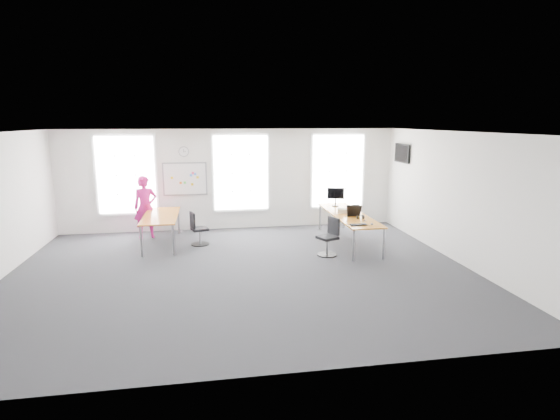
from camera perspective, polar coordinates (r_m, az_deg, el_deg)
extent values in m
plane|color=#252529|center=(9.65, -4.92, -8.04)|extent=(10.00, 10.00, 0.00)
plane|color=silver|center=(9.09, -5.26, 10.06)|extent=(10.00, 10.00, 0.00)
plane|color=white|center=(13.20, -6.42, 3.98)|extent=(10.00, 0.00, 10.00)
plane|color=white|center=(5.40, -1.81, -7.21)|extent=(10.00, 0.00, 10.00)
plane|color=white|center=(10.83, 22.32, 1.50)|extent=(0.00, 10.00, 10.00)
cube|color=silver|center=(13.33, -19.45, 4.33)|extent=(1.60, 0.06, 2.20)
cube|color=silver|center=(13.16, -5.12, 4.86)|extent=(1.60, 0.06, 2.20)
cube|color=silver|center=(13.71, 7.53, 5.08)|extent=(1.60, 0.06, 2.20)
cube|color=orange|center=(11.80, 8.92, -0.59)|extent=(0.86, 3.24, 0.03)
cylinder|color=gray|center=(10.35, 9.58, -4.60)|extent=(0.05, 0.05, 0.76)
cylinder|color=gray|center=(10.61, 13.39, -4.35)|extent=(0.05, 0.05, 0.76)
cylinder|color=gray|center=(13.25, 5.24, -0.90)|extent=(0.05, 0.05, 0.76)
cylinder|color=gray|center=(13.45, 8.31, -0.79)|extent=(0.05, 0.05, 0.76)
cube|color=orange|center=(11.90, -15.30, -0.72)|extent=(0.88, 2.19, 0.03)
cylinder|color=gray|center=(11.04, -17.67, -3.94)|extent=(0.05, 0.05, 0.77)
cylinder|color=gray|center=(10.96, -13.76, -3.84)|extent=(0.05, 0.05, 0.77)
cylinder|color=gray|center=(13.03, -16.41, -1.52)|extent=(0.05, 0.05, 0.77)
cylinder|color=gray|center=(12.96, -13.10, -1.42)|extent=(0.05, 0.05, 0.77)
cylinder|color=black|center=(10.81, 6.16, -5.81)|extent=(0.49, 0.49, 0.03)
cylinder|color=gray|center=(10.75, 6.19, -4.72)|extent=(0.06, 0.06, 0.40)
cube|color=black|center=(10.69, 6.21, -3.60)|extent=(0.55, 0.55, 0.07)
cube|color=black|center=(10.74, 7.02, -2.07)|extent=(0.21, 0.38, 0.43)
cylinder|color=black|center=(11.83, -10.39, -4.40)|extent=(0.47, 0.47, 0.03)
cylinder|color=gray|center=(11.77, -10.42, -3.44)|extent=(0.05, 0.05, 0.38)
cube|color=black|center=(11.72, -10.46, -2.45)|extent=(0.50, 0.50, 0.06)
cube|color=black|center=(11.62, -11.37, -1.32)|extent=(0.16, 0.38, 0.41)
imported|color=#C11773|center=(12.70, -17.16, 0.36)|extent=(0.72, 0.56, 1.75)
cube|color=white|center=(13.16, -12.31, 3.98)|extent=(1.20, 0.03, 0.90)
cylinder|color=gray|center=(13.08, -12.46, 7.45)|extent=(0.30, 0.04, 0.30)
cube|color=black|center=(13.34, 15.67, 7.16)|extent=(0.06, 0.90, 0.55)
cube|color=black|center=(10.57, 10.20, -1.92)|extent=(0.41, 0.16, 0.02)
ellipsoid|color=black|center=(10.68, 11.91, -1.80)|extent=(0.10, 0.12, 0.04)
cylinder|color=black|center=(11.06, 11.03, -1.38)|extent=(0.08, 0.08, 0.01)
cylinder|color=black|center=(11.22, 10.11, -0.94)|extent=(0.04, 0.09, 0.09)
cylinder|color=black|center=(11.27, 10.81, -0.91)|extent=(0.04, 0.09, 0.09)
cylinder|color=gold|center=(11.22, 10.11, -0.94)|extent=(0.01, 0.10, 0.10)
cube|color=black|center=(11.24, 10.47, -0.66)|extent=(0.17, 0.02, 0.02)
cube|color=black|center=(11.54, 9.55, -0.05)|extent=(0.37, 0.12, 0.30)
cube|color=#FF5019|center=(11.46, 9.69, -0.19)|extent=(0.35, 0.14, 0.27)
cube|color=black|center=(11.45, 9.72, -0.15)|extent=(0.37, 0.14, 0.29)
cube|color=beige|center=(11.93, 8.30, -0.09)|extent=(0.37, 0.32, 0.11)
cylinder|color=black|center=(12.82, 7.23, 0.55)|extent=(0.20, 0.20, 0.02)
cylinder|color=black|center=(12.80, 7.24, 0.98)|extent=(0.04, 0.04, 0.20)
cube|color=black|center=(12.74, 7.29, 2.17)|extent=(0.47, 0.18, 0.33)
cube|color=black|center=(12.73, 7.31, 2.16)|extent=(0.43, 0.14, 0.29)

